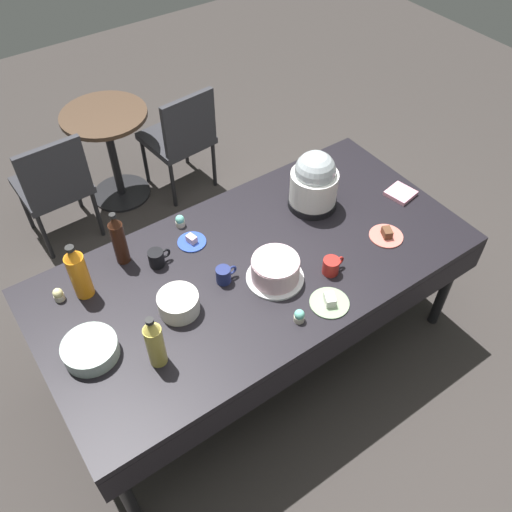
# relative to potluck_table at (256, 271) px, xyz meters

# --- Properties ---
(ground) EXTENTS (9.00, 9.00, 0.00)m
(ground) POSITION_rel_potluck_table_xyz_m (0.00, 0.00, -0.69)
(ground) COLOR #383330
(potluck_table) EXTENTS (2.20, 1.10, 0.75)m
(potluck_table) POSITION_rel_potluck_table_xyz_m (0.00, 0.00, 0.00)
(potluck_table) COLOR black
(potluck_table) RESTS_ON ground
(frosted_layer_cake) EXTENTS (0.28, 0.28, 0.13)m
(frosted_layer_cake) POSITION_rel_potluck_table_xyz_m (0.02, -0.14, 0.12)
(frosted_layer_cake) COLOR silver
(frosted_layer_cake) RESTS_ON potluck_table
(slow_cooker) EXTENTS (0.27, 0.27, 0.34)m
(slow_cooker) POSITION_rel_potluck_table_xyz_m (0.50, 0.18, 0.22)
(slow_cooker) COLOR black
(slow_cooker) RESTS_ON potluck_table
(glass_salad_bowl) EXTENTS (0.24, 0.24, 0.07)m
(glass_salad_bowl) POSITION_rel_potluck_table_xyz_m (-0.89, -0.03, 0.10)
(glass_salad_bowl) COLOR #B2C6BC
(glass_salad_bowl) RESTS_ON potluck_table
(ceramic_snack_bowl) EXTENTS (0.19, 0.19, 0.10)m
(ceramic_snack_bowl) POSITION_rel_potluck_table_xyz_m (-0.46, -0.04, 0.11)
(ceramic_snack_bowl) COLOR silver
(ceramic_snack_bowl) RESTS_ON potluck_table
(dessert_plate_cobalt) EXTENTS (0.15, 0.15, 0.04)m
(dessert_plate_cobalt) POSITION_rel_potluck_table_xyz_m (-0.19, 0.31, 0.07)
(dessert_plate_cobalt) COLOR #2D4CB2
(dessert_plate_cobalt) RESTS_ON potluck_table
(dessert_plate_coral) EXTENTS (0.18, 0.18, 0.05)m
(dessert_plate_coral) POSITION_rel_potluck_table_xyz_m (0.66, -0.24, 0.07)
(dessert_plate_coral) COLOR #E07266
(dessert_plate_coral) RESTS_ON potluck_table
(dessert_plate_sage) EXTENTS (0.19, 0.19, 0.05)m
(dessert_plate_sage) POSITION_rel_potluck_table_xyz_m (0.13, -0.41, 0.07)
(dessert_plate_sage) COLOR #8CA87F
(dessert_plate_sage) RESTS_ON potluck_table
(cupcake_mint) EXTENTS (0.05, 0.05, 0.07)m
(cupcake_mint) POSITION_rel_potluck_table_xyz_m (-0.04, -0.40, 0.09)
(cupcake_mint) COLOR beige
(cupcake_mint) RESTS_ON potluck_table
(cupcake_rose) EXTENTS (0.05, 0.05, 0.07)m
(cupcake_rose) POSITION_rel_potluck_table_xyz_m (-0.89, 0.34, 0.09)
(cupcake_rose) COLOR beige
(cupcake_rose) RESTS_ON potluck_table
(cupcake_cocoa) EXTENTS (0.05, 0.05, 0.07)m
(cupcake_cocoa) POSITION_rel_potluck_table_xyz_m (-0.18, 0.45, 0.09)
(cupcake_cocoa) COLOR beige
(cupcake_cocoa) RESTS_ON potluck_table
(soda_bottle_orange_juice) EXTENTS (0.09, 0.09, 0.31)m
(soda_bottle_orange_juice) POSITION_rel_potluck_table_xyz_m (-0.78, 0.31, 0.21)
(soda_bottle_orange_juice) COLOR orange
(soda_bottle_orange_juice) RESTS_ON potluck_table
(soda_bottle_cola) EXTENTS (0.07, 0.07, 0.31)m
(soda_bottle_cola) POSITION_rel_potluck_table_xyz_m (-0.53, 0.40, 0.21)
(soda_bottle_cola) COLOR #33190F
(soda_bottle_cola) RESTS_ON potluck_table
(soda_bottle_ginger_ale) EXTENTS (0.08, 0.08, 0.29)m
(soda_bottle_ginger_ale) POSITION_rel_potluck_table_xyz_m (-0.66, -0.23, 0.20)
(soda_bottle_ginger_ale) COLOR gold
(soda_bottle_ginger_ale) RESTS_ON potluck_table
(coffee_mug_navy) EXTENTS (0.11, 0.07, 0.08)m
(coffee_mug_navy) POSITION_rel_potluck_table_xyz_m (-0.19, -0.01, 0.10)
(coffee_mug_navy) COLOR navy
(coffee_mug_navy) RESTS_ON potluck_table
(coffee_mug_black) EXTENTS (0.12, 0.08, 0.09)m
(coffee_mug_black) POSITION_rel_potluck_table_xyz_m (-0.41, 0.27, 0.11)
(coffee_mug_black) COLOR black
(coffee_mug_black) RESTS_ON potluck_table
(coffee_mug_red) EXTENTS (0.12, 0.08, 0.08)m
(coffee_mug_red) POSITION_rel_potluck_table_xyz_m (0.27, -0.26, 0.10)
(coffee_mug_red) COLOR #B2231E
(coffee_mug_red) RESTS_ON potluck_table
(paper_napkin_stack) EXTENTS (0.16, 0.16, 0.02)m
(paper_napkin_stack) POSITION_rel_potluck_table_xyz_m (0.97, -0.04, 0.07)
(paper_napkin_stack) COLOR pink
(paper_napkin_stack) RESTS_ON potluck_table
(maroon_chair_left) EXTENTS (0.45, 0.45, 0.85)m
(maroon_chair_left) POSITION_rel_potluck_table_xyz_m (-0.55, 1.53, -0.20)
(maroon_chair_left) COLOR #333338
(maroon_chair_left) RESTS_ON ground
(maroon_chair_right) EXTENTS (0.48, 0.48, 0.85)m
(maroon_chair_right) POSITION_rel_potluck_table_xyz_m (0.41, 1.53, -0.20)
(maroon_chair_right) COLOR #333338
(maroon_chair_right) RESTS_ON ground
(round_cafe_table) EXTENTS (0.60, 0.60, 0.72)m
(round_cafe_table) POSITION_rel_potluck_table_xyz_m (-0.05, 1.76, -0.19)
(round_cafe_table) COLOR #473323
(round_cafe_table) RESTS_ON ground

